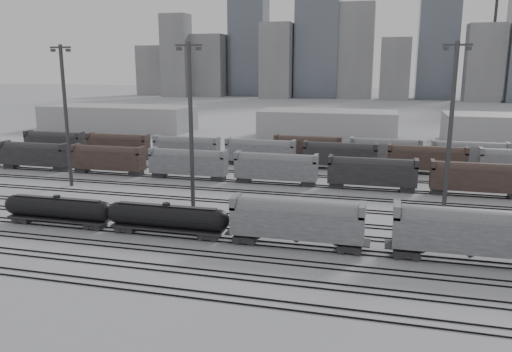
% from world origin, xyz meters
% --- Properties ---
extents(ground, '(900.00, 900.00, 0.00)m').
position_xyz_m(ground, '(0.00, 0.00, 0.00)').
color(ground, '#BBBBC0').
rests_on(ground, ground).
extents(tracks, '(220.00, 71.50, 0.16)m').
position_xyz_m(tracks, '(0.00, 17.50, 0.08)').
color(tracks, black).
rests_on(tracks, ground).
extents(tank_car_a, '(16.09, 2.68, 3.98)m').
position_xyz_m(tank_car_a, '(-15.06, 1.00, 2.30)').
color(tank_car_a, black).
rests_on(tank_car_a, ground).
extents(tank_car_b, '(16.46, 2.74, 4.07)m').
position_xyz_m(tank_car_b, '(0.80, 1.00, 2.35)').
color(tank_car_b, black).
rests_on(tank_car_b, ground).
extents(hopper_car_a, '(15.72, 3.12, 5.62)m').
position_xyz_m(hopper_car_a, '(17.39, 1.00, 3.47)').
color(hopper_car_a, black).
rests_on(hopper_car_a, ground).
extents(hopper_car_b, '(16.68, 3.31, 5.97)m').
position_xyz_m(hopper_car_b, '(36.58, 1.00, 3.69)').
color(hopper_car_b, black).
rests_on(hopper_car_b, ground).
extents(light_mast_b, '(3.93, 0.63, 24.58)m').
position_xyz_m(light_mast_b, '(-27.20, 21.36, 13.04)').
color(light_mast_b, '#39393B').
rests_on(light_mast_b, ground).
extents(light_mast_c, '(3.90, 0.62, 24.34)m').
position_xyz_m(light_mast_c, '(-0.40, 12.77, 12.91)').
color(light_mast_c, '#39393B').
rests_on(light_mast_c, ground).
extents(light_mast_d, '(3.89, 0.62, 24.30)m').
position_xyz_m(light_mast_d, '(35.65, 19.66, 12.89)').
color(light_mast_d, '#39393B').
rests_on(light_mast_d, ground).
extents(bg_string_near, '(151.00, 3.00, 5.60)m').
position_xyz_m(bg_string_near, '(8.00, 32.00, 2.80)').
color(bg_string_near, gray).
rests_on(bg_string_near, ground).
extents(bg_string_mid, '(151.00, 3.00, 5.60)m').
position_xyz_m(bg_string_mid, '(18.00, 48.00, 2.80)').
color(bg_string_mid, black).
rests_on(bg_string_mid, ground).
extents(bg_string_far, '(66.00, 3.00, 5.60)m').
position_xyz_m(bg_string_far, '(35.50, 56.00, 2.80)').
color(bg_string_far, '#4C3730').
rests_on(bg_string_far, ground).
extents(warehouse_left, '(50.00, 18.00, 8.00)m').
position_xyz_m(warehouse_left, '(-60.00, 95.00, 4.00)').
color(warehouse_left, '#AAAAAD').
rests_on(warehouse_left, ground).
extents(warehouse_mid, '(40.00, 18.00, 8.00)m').
position_xyz_m(warehouse_mid, '(10.00, 95.00, 4.00)').
color(warehouse_mid, '#AAAAAD').
rests_on(warehouse_mid, ground).
extents(warehouse_right, '(35.00, 18.00, 8.00)m').
position_xyz_m(warehouse_right, '(60.00, 95.00, 4.00)').
color(warehouse_right, '#AAAAAD').
rests_on(warehouse_right, ground).
extents(skyline, '(316.00, 22.40, 95.00)m').
position_xyz_m(skyline, '(10.84, 280.00, 34.73)').
color(skyline, gray).
rests_on(skyline, ground).
extents(crane_left, '(42.00, 1.80, 100.00)m').
position_xyz_m(crane_left, '(-28.74, 305.00, 57.39)').
color(crane_left, '#39393B').
rests_on(crane_left, ground).
extents(crane_right, '(42.00, 1.80, 100.00)m').
position_xyz_m(crane_right, '(91.26, 305.00, 57.39)').
color(crane_right, '#39393B').
rests_on(crane_right, ground).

